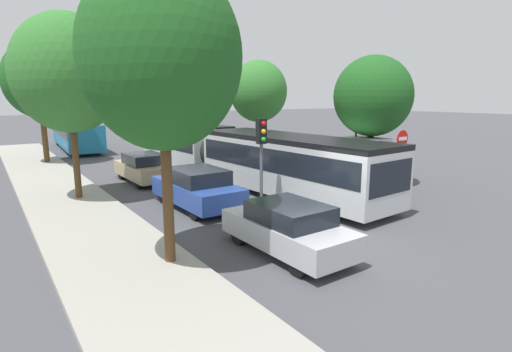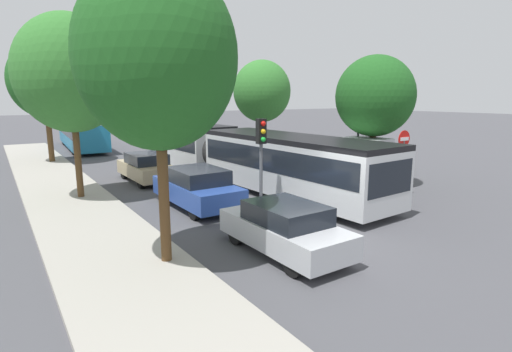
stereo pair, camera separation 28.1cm
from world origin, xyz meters
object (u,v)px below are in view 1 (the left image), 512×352
Objects in this scene: articulated_bus at (238,152)px; tree_left_far at (39,80)px; city_bus_rear at (76,132)px; queued_car_blue at (197,188)px; queued_car_tan at (144,168)px; tree_left_mid at (68,74)px; traffic_light at (262,144)px; tree_right_mid at (259,93)px; queued_car_silver at (288,228)px; direction_sign_post at (356,131)px; tree_left_near at (163,62)px; no_entry_sign at (401,153)px; tree_right_near at (373,96)px; white_van at (344,165)px.

tree_left_far reaches higher than articulated_bus.
city_bus_rear is 2.54× the size of queued_car_blue.
city_bus_rear reaches higher than queued_car_tan.
traffic_light is at bearing -46.00° from tree_left_mid.
city_bus_rear is at bearing -0.36° from queued_car_blue.
tree_right_mid reaches higher than traffic_light.
queued_car_silver is 1.12× the size of direction_sign_post.
tree_left_near reaches higher than articulated_bus.
tree_left_mid is at bearing -133.12° from traffic_light.
no_entry_sign is (7.91, -24.70, 0.50)m from city_bus_rear.
tree_left_mid is (-11.72, 4.13, 2.49)m from direction_sign_post.
articulated_bus is 5.13× the size of traffic_light.
tree_left_mid is (-3.50, 3.69, 4.27)m from queued_car_blue.
tree_right_near is (8.50, 4.37, 3.47)m from queued_car_silver.
white_van is 0.70× the size of tree_left_far.
articulated_bus is 2.42× the size of tree_left_near.
city_bus_rear reaches higher than queued_car_silver.
tree_left_near is (-4.68, -2.65, 2.44)m from traffic_light.
direction_sign_post is (8.27, -6.17, 1.83)m from queued_car_tan.
traffic_light is 17.24m from tree_left_far.
articulated_bus is 18.69m from city_bus_rear.
queued_car_blue is at bearing -20.62° from white_van.
articulated_bus is at bearing -58.25° from tree_left_far.
queued_car_blue is at bearing -135.56° from tree_right_mid.
city_bus_rear is at bearing 79.32° from tree_left_mid.
no_entry_sign is 0.78× the size of direction_sign_post.
tree_left_near is (-9.39, -3.01, 3.69)m from white_van.
direction_sign_post is at bearing -93.84° from queued_car_blue.
queued_car_blue is 15.52m from tree_left_far.
tree_left_far reaches higher than queued_car_silver.
white_van is 0.71× the size of tree_left_mid.
city_bus_rear is 3.97× the size of no_entry_sign.
tree_left_near reaches higher than no_entry_sign.
city_bus_rear is at bearing -162.24° from no_entry_sign.
queued_car_blue reaches higher than queued_car_tan.
white_van is at bearing -138.34° from queued_car_tan.
tree_right_mid is (9.33, -12.38, 3.04)m from city_bus_rear.
tree_left_near reaches higher than tree_right_mid.
articulated_bus is 8.47m from tree_right_mid.
city_bus_rear is 18.35m from tree_left_mid.
city_bus_rear is 1.85× the size of tree_right_near.
city_bus_rear is 3.29× the size of traffic_light.
traffic_light is 1.21× the size of no_entry_sign.
city_bus_rear is at bearing -0.50° from queued_car_silver.
tree_right_near is (11.98, -4.79, -0.86)m from tree_left_mid.
tree_right_near is (2.02, 0.29, 2.94)m from white_van.
tree_right_near is at bearing 16.14° from tree_left_near.
traffic_light is (-4.71, -0.36, 1.26)m from white_van.
articulated_bus is 5.75m from direction_sign_post.
articulated_bus reaches higher than queued_car_blue.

